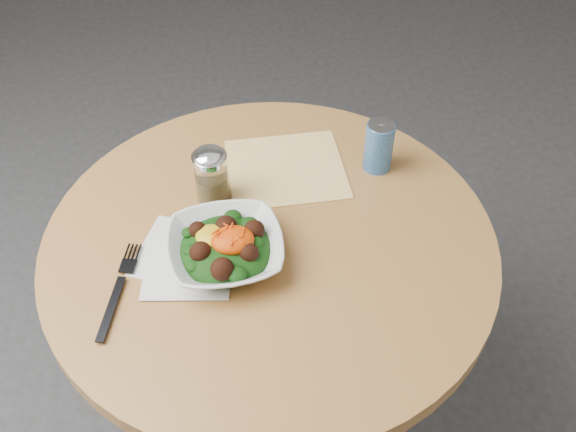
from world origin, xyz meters
name	(u,v)px	position (x,y,z in m)	size (l,w,h in m)	color
ground	(275,416)	(0.00, 0.00, 0.00)	(6.00, 6.00, 0.00)	#2D2D30
table	(271,297)	(0.00, 0.00, 0.55)	(0.90, 0.90, 0.75)	black
cloth_napkin	(286,169)	(0.06, 0.19, 0.75)	(0.25, 0.23, 0.00)	orange
paper_napkins	(185,259)	(-0.17, -0.04, 0.75)	(0.21, 0.23, 0.00)	silver
salad_bowl	(225,248)	(-0.09, -0.05, 0.78)	(0.23, 0.23, 0.08)	silver
fork	(120,287)	(-0.29, -0.10, 0.76)	(0.07, 0.22, 0.00)	black
spice_shaker	(211,176)	(-0.10, 0.12, 0.81)	(0.07, 0.07, 0.13)	silver
beverage_can	(379,146)	(0.26, 0.18, 0.81)	(0.06, 0.06, 0.12)	navy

